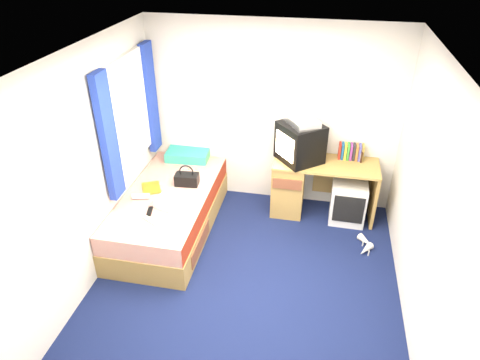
% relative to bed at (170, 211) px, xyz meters
% --- Properties ---
extents(ground, '(3.40, 3.40, 0.00)m').
position_rel_bed_xyz_m(ground, '(1.10, -0.70, -0.27)').
color(ground, '#0C1438').
rests_on(ground, ground).
extents(room_shell, '(3.40, 3.40, 3.40)m').
position_rel_bed_xyz_m(room_shell, '(1.10, -0.70, 1.18)').
color(room_shell, white).
rests_on(room_shell, ground).
extents(bed, '(1.01, 2.00, 0.54)m').
position_rel_bed_xyz_m(bed, '(0.00, 0.00, 0.00)').
color(bed, '#A98746').
rests_on(bed, ground).
extents(pillow, '(0.59, 0.39, 0.12)m').
position_rel_bed_xyz_m(pillow, '(-0.01, 0.87, 0.33)').
color(pillow, '#1B72B4').
rests_on(pillow, bed).
extents(desk, '(1.30, 0.55, 0.75)m').
position_rel_bed_xyz_m(desk, '(1.56, 0.74, 0.14)').
color(desk, '#A98746').
rests_on(desk, ground).
extents(storage_cube, '(0.44, 0.44, 0.54)m').
position_rel_bed_xyz_m(storage_cube, '(2.16, 0.65, 0.00)').
color(storage_cube, silver).
rests_on(storage_cube, ground).
extents(crt_tv, '(0.66, 0.66, 0.49)m').
position_rel_bed_xyz_m(crt_tv, '(1.49, 0.74, 0.73)').
color(crt_tv, black).
rests_on(crt_tv, desk).
extents(vcr, '(0.48, 0.51, 0.08)m').
position_rel_bed_xyz_m(vcr, '(1.49, 0.74, 1.01)').
color(vcr, silver).
rests_on(vcr, crt_tv).
extents(book_row, '(0.31, 0.13, 0.20)m').
position_rel_bed_xyz_m(book_row, '(2.13, 0.90, 0.58)').
color(book_row, maroon).
rests_on(book_row, desk).
extents(picture_frame, '(0.03, 0.12, 0.14)m').
position_rel_bed_xyz_m(picture_frame, '(2.25, 0.87, 0.55)').
color(picture_frame, black).
rests_on(picture_frame, desk).
extents(pink_water_bottle, '(0.07, 0.07, 0.20)m').
position_rel_bed_xyz_m(pink_water_bottle, '(1.73, 0.67, 0.58)').
color(pink_water_bottle, '#D61E7D').
rests_on(pink_water_bottle, desk).
extents(aerosol_can, '(0.06, 0.06, 0.20)m').
position_rel_bed_xyz_m(aerosol_can, '(1.67, 0.72, 0.58)').
color(aerosol_can, silver).
rests_on(aerosol_can, desk).
extents(handbag, '(0.30, 0.18, 0.27)m').
position_rel_bed_xyz_m(handbag, '(0.17, 0.22, 0.35)').
color(handbag, black).
rests_on(handbag, bed).
extents(towel, '(0.38, 0.34, 0.11)m').
position_rel_bed_xyz_m(towel, '(0.14, -0.26, 0.33)').
color(towel, silver).
rests_on(towel, bed).
extents(magazine, '(0.32, 0.35, 0.01)m').
position_rel_bed_xyz_m(magazine, '(-0.23, 0.04, 0.28)').
color(magazine, yellow).
rests_on(magazine, bed).
extents(water_bottle, '(0.21, 0.11, 0.07)m').
position_rel_bed_xyz_m(water_bottle, '(-0.26, -0.19, 0.31)').
color(water_bottle, silver).
rests_on(water_bottle, bed).
extents(colour_swatch_fan, '(0.22, 0.17, 0.01)m').
position_rel_bed_xyz_m(colour_swatch_fan, '(0.01, -0.58, 0.28)').
color(colour_swatch_fan, yellow).
rests_on(colour_swatch_fan, bed).
extents(remote_control, '(0.08, 0.17, 0.02)m').
position_rel_bed_xyz_m(remote_control, '(-0.06, -0.43, 0.28)').
color(remote_control, black).
rests_on(remote_control, bed).
extents(window_assembly, '(0.11, 1.42, 1.40)m').
position_rel_bed_xyz_m(window_assembly, '(-0.45, 0.20, 1.15)').
color(window_assembly, silver).
rests_on(window_assembly, room_shell).
extents(white_heels, '(0.21, 0.39, 0.09)m').
position_rel_bed_xyz_m(white_heels, '(2.39, 0.09, -0.23)').
color(white_heels, silver).
rests_on(white_heels, ground).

